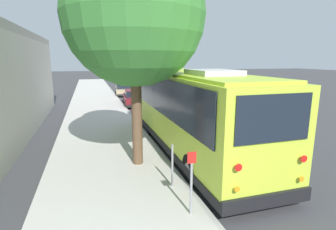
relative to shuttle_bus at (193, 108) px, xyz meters
name	(u,v)px	position (x,y,z in m)	size (l,w,h in m)	color
ground_plane	(187,141)	(1.36, -0.28, -1.87)	(160.00, 160.00, 0.00)	#3D3D3F
sidewalk_slab	(104,147)	(1.36, 3.58, -1.80)	(80.00, 4.19, 0.15)	beige
curb_strip	(152,143)	(1.36, 1.41, -1.80)	(80.00, 0.14, 0.15)	#AAA69D
shuttle_bus	(193,108)	(0.00, 0.00, 0.00)	(10.14, 2.78, 3.49)	#BCDB38
parked_sedan_maroon	(134,98)	(12.06, 0.39, -1.26)	(4.25, 2.00, 1.31)	maroon
parked_sedan_tan	(124,90)	(18.77, 0.43, -1.29)	(4.34, 1.97, 1.27)	tan
street_tree	(133,6)	(-0.86, 2.50, 3.67)	(4.63, 4.63, 8.09)	brown
sign_post_near	(191,183)	(-4.52, 1.85, -0.90)	(0.06, 0.22, 1.59)	gray
sign_post_far	(172,166)	(-3.05, 1.85, -1.07)	(0.06, 0.06, 1.30)	gray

